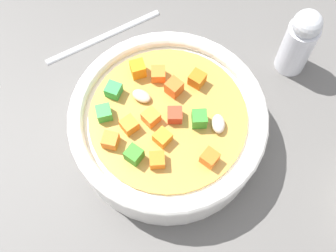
% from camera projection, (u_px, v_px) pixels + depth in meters
% --- Properties ---
extents(ground_plane, '(1.40, 1.40, 0.02)m').
position_uv_depth(ground_plane, '(168.00, 140.00, 0.46)').
color(ground_plane, '#565451').
extents(soup_bowl_main, '(0.19, 0.19, 0.06)m').
position_uv_depth(soup_bowl_main, '(168.00, 124.00, 0.42)').
color(soup_bowl_main, white).
rests_on(soup_bowl_main, ground_plane).
extents(spoon, '(0.19, 0.17, 0.01)m').
position_uv_depth(spoon, '(44.00, 62.00, 0.48)').
color(spoon, silver).
rests_on(spoon, ground_plane).
extents(pepper_shaker, '(0.03, 0.03, 0.09)m').
position_uv_depth(pepper_shaker, '(299.00, 42.00, 0.45)').
color(pepper_shaker, silver).
rests_on(pepper_shaker, ground_plane).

